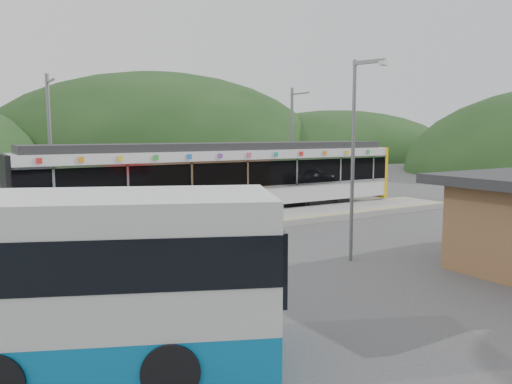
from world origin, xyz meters
TOP-DOWN VIEW (x-y plane):
  - ground at (0.00, 0.00)m, footprint 120.00×120.00m
  - hills at (6.19, 5.29)m, footprint 146.00×149.00m
  - platform at (0.00, 3.30)m, footprint 26.00×3.20m
  - yellow_line at (0.00, 2.00)m, footprint 26.00×0.10m
  - train at (0.92, 6.00)m, footprint 20.44×3.01m
  - catenary_mast_west at (-7.00, 8.56)m, footprint 0.18×1.80m
  - catenary_mast_east at (7.00, 8.56)m, footprint 0.18×1.80m
  - lamp_post at (0.20, -4.42)m, footprint 0.47×1.19m

SIDE VIEW (x-z plane):
  - ground at x=0.00m, z-range 0.00..0.00m
  - hills at x=6.19m, z-range -13.00..13.00m
  - platform at x=0.00m, z-range 0.00..0.30m
  - yellow_line at x=0.00m, z-range 0.30..0.31m
  - train at x=0.92m, z-range 0.19..3.93m
  - catenary_mast_west at x=-7.00m, z-range 0.15..7.15m
  - catenary_mast_east at x=7.00m, z-range 0.15..7.15m
  - lamp_post at x=0.20m, z-range 0.63..7.23m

